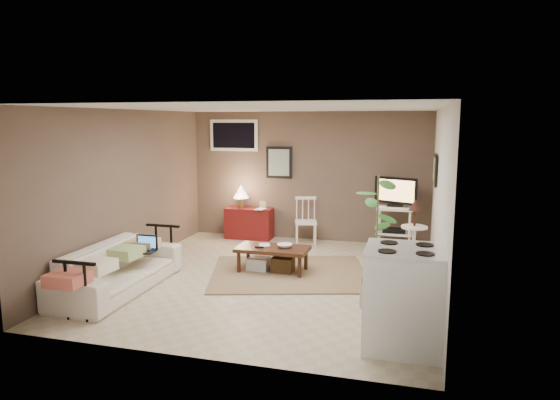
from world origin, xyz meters
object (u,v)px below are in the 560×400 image
(potted_plant, at_px, (377,238))
(stove, at_px, (404,298))
(sofa, at_px, (118,261))
(red_console, at_px, (249,220))
(side_table, at_px, (414,225))
(armchair, at_px, (400,265))
(spindle_chair, at_px, (306,222))
(coffee_table, at_px, (272,257))
(tv_stand, at_px, (395,212))

(potted_plant, height_order, stove, potted_plant)
(sofa, bearing_deg, red_console, -12.11)
(red_console, distance_m, side_table, 3.27)
(side_table, xyz_separation_m, armchair, (-0.16, -1.03, -0.34))
(red_console, relative_size, spindle_chair, 1.20)
(coffee_table, relative_size, tv_stand, 0.84)
(spindle_chair, distance_m, potted_plant, 3.28)
(coffee_table, height_order, side_table, side_table)
(coffee_table, distance_m, spindle_chair, 1.85)
(side_table, bearing_deg, coffee_table, -157.60)
(tv_stand, relative_size, stove, 1.24)
(red_console, distance_m, stove, 4.99)
(tv_stand, bearing_deg, red_console, 177.16)
(coffee_table, bearing_deg, tv_stand, 47.24)
(sofa, distance_m, potted_plant, 3.37)
(sofa, xyz_separation_m, red_console, (0.70, 3.27, -0.05))
(coffee_table, xyz_separation_m, stove, (1.95, -2.04, 0.28))
(side_table, distance_m, stove, 2.87)
(side_table, height_order, potted_plant, potted_plant)
(red_console, distance_m, potted_plant, 4.02)
(armchair, xyz_separation_m, stove, (0.09, -1.84, 0.19))
(red_console, xyz_separation_m, potted_plant, (2.63, -3.00, 0.52))
(coffee_table, bearing_deg, armchair, -6.14)
(coffee_table, relative_size, side_table, 1.01)
(tv_stand, height_order, stove, tv_stand)
(side_table, bearing_deg, potted_plant, -102.89)
(tv_stand, bearing_deg, potted_plant, -91.86)
(sofa, height_order, stove, stove)
(side_table, relative_size, stove, 1.04)
(tv_stand, bearing_deg, coffee_table, -132.76)
(coffee_table, xyz_separation_m, potted_plant, (1.59, -1.04, 0.64))
(coffee_table, height_order, potted_plant, potted_plant)
(potted_plant, bearing_deg, tv_stand, 88.14)
(stove, bearing_deg, spindle_chair, 115.39)
(spindle_chair, bearing_deg, stove, -64.61)
(coffee_table, distance_m, stove, 2.83)
(coffee_table, height_order, stove, stove)
(red_console, bearing_deg, side_table, -20.20)
(sofa, height_order, red_console, red_console)
(coffee_table, xyz_separation_m, armchair, (1.86, -0.20, 0.09))
(sofa, height_order, spindle_chair, spindle_chair)
(armchair, distance_m, potted_plant, 1.04)
(armchair, xyz_separation_m, potted_plant, (-0.27, -0.84, 0.55))
(armchair, bearing_deg, sofa, -59.97)
(coffee_table, height_order, tv_stand, tv_stand)
(spindle_chair, height_order, tv_stand, tv_stand)
(sofa, xyz_separation_m, potted_plant, (3.33, 0.27, 0.46))
(tv_stand, height_order, armchair, tv_stand)
(side_table, bearing_deg, stove, -91.48)
(sofa, xyz_separation_m, spindle_chair, (1.85, 3.15, -0.01))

